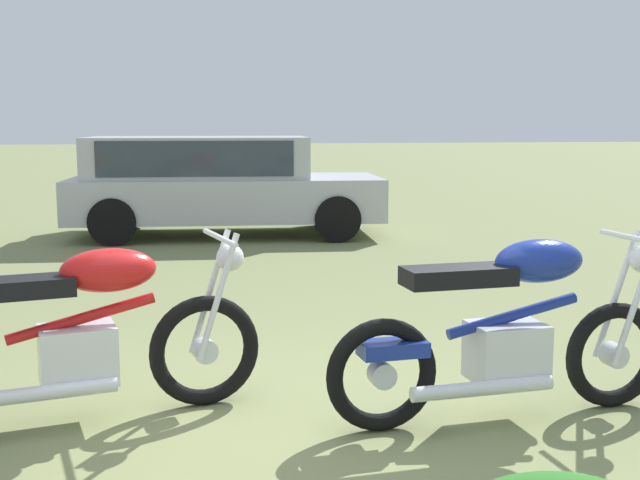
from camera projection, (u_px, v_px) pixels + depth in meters
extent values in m
plane|color=olive|center=(300.00, 431.00, 4.28)|extent=(120.00, 120.00, 0.00)
torus|color=black|center=(205.00, 351.00, 4.65)|extent=(0.65, 0.23, 0.65)
cylinder|color=silver|center=(205.00, 351.00, 4.65)|extent=(0.16, 0.13, 0.14)
cylinder|color=silver|center=(210.00, 291.00, 4.70)|extent=(0.27, 0.09, 0.73)
cylinder|color=silver|center=(218.00, 297.00, 4.54)|extent=(0.27, 0.09, 0.73)
cube|color=silver|center=(78.00, 355.00, 4.37)|extent=(0.46, 0.38, 0.32)
cylinder|color=red|center=(82.00, 318.00, 4.35)|extent=(0.79, 0.23, 0.22)
ellipsoid|color=red|center=(108.00, 270.00, 4.37)|extent=(0.56, 0.37, 0.24)
cube|color=black|center=(15.00, 288.00, 4.20)|extent=(0.64, 0.37, 0.10)
cylinder|color=silver|center=(220.00, 238.00, 4.59)|extent=(0.17, 0.63, 0.03)
sphere|color=silver|center=(230.00, 258.00, 4.63)|extent=(0.19, 0.19, 0.16)
cylinder|color=silver|center=(38.00, 394.00, 4.16)|extent=(0.80, 0.25, 0.08)
torus|color=black|center=(614.00, 355.00, 4.62)|extent=(0.62, 0.15, 0.61)
torus|color=black|center=(382.00, 375.00, 4.25)|extent=(0.62, 0.15, 0.61)
cylinder|color=silver|center=(614.00, 355.00, 4.62)|extent=(0.15, 0.11, 0.14)
cylinder|color=silver|center=(382.00, 375.00, 4.25)|extent=(0.15, 0.11, 0.14)
cylinder|color=silver|center=(616.00, 294.00, 4.67)|extent=(0.28, 0.06, 0.75)
cylinder|color=silver|center=(636.00, 300.00, 4.50)|extent=(0.28, 0.06, 0.75)
cube|color=silver|center=(506.00, 351.00, 4.43)|extent=(0.43, 0.34, 0.32)
cylinder|color=navy|center=(513.00, 316.00, 4.41)|extent=(0.78, 0.13, 0.22)
ellipsoid|color=navy|center=(539.00, 261.00, 4.41)|extent=(0.54, 0.31, 0.24)
cube|color=black|center=(458.00, 276.00, 4.29)|extent=(0.62, 0.29, 0.10)
cube|color=navy|center=(393.00, 348.00, 4.25)|extent=(0.38, 0.21, 0.08)
cylinder|color=silver|center=(636.00, 239.00, 4.55)|extent=(0.09, 0.64, 0.03)
cylinder|color=silver|center=(482.00, 388.00, 4.24)|extent=(0.80, 0.15, 0.08)
cube|color=#B2B5BA|center=(227.00, 197.00, 11.71)|extent=(4.55, 2.15, 0.60)
cube|color=#B2B5BA|center=(198.00, 158.00, 11.59)|extent=(3.21, 1.88, 0.60)
cube|color=#2D3842|center=(198.00, 156.00, 11.59)|extent=(2.75, 1.88, 0.48)
cylinder|color=black|center=(324.00, 206.00, 12.76)|extent=(0.65, 0.26, 0.64)
cylinder|color=black|center=(337.00, 219.00, 11.05)|extent=(0.65, 0.26, 0.64)
cylinder|color=black|center=(129.00, 208.00, 12.45)|extent=(0.65, 0.26, 0.64)
cylinder|color=black|center=(112.00, 222.00, 10.73)|extent=(0.65, 0.26, 0.64)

